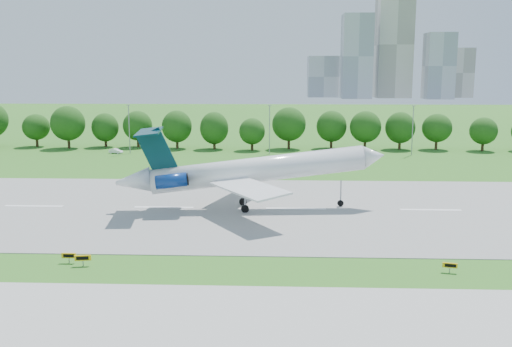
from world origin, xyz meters
name	(u,v)px	position (x,y,z in m)	size (l,w,h in m)	color
ground	(118,262)	(0.00, 0.00, 0.00)	(600.00, 600.00, 0.00)	#2D6B1C
runway	(164,208)	(0.00, 25.00, 0.04)	(400.00, 45.00, 0.08)	gray
taxiway	(52,339)	(0.00, -18.00, 0.04)	(400.00, 23.00, 0.08)	#ADADA8
tree_line	(214,125)	(0.00, 92.00, 6.19)	(288.40, 8.40, 10.40)	#382314
light_poles	(199,129)	(-2.50, 82.00, 6.34)	(175.90, 0.25, 12.19)	gray
skyline	(388,58)	(100.16, 390.61, 30.46)	(127.00, 52.00, 80.00)	#B2B2B7
airliner	(245,170)	(12.30, 24.74, 5.93)	(40.49, 29.11, 12.44)	white
taxi_sign_left	(69,256)	(-5.15, -0.41, 0.82)	(1.58, 0.23, 1.11)	gray
taxi_sign_centre	(83,258)	(-3.31, -1.31, 0.89)	(1.72, 0.44, 1.20)	gray
taxi_sign_right	(450,265)	(35.01, -1.75, 0.77)	(1.49, 0.50, 1.05)	gray
service_vehicle_a	(116,151)	(-23.66, 82.07, 0.59)	(1.24, 3.57, 1.18)	white
service_vehicle_b	(153,151)	(-13.96, 81.43, 0.68)	(1.60, 3.98, 1.36)	white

